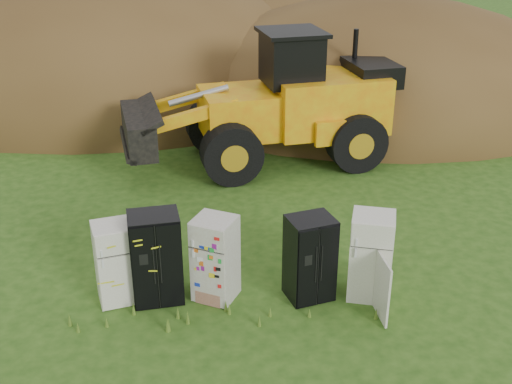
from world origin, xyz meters
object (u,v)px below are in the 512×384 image
fridge_black_side (156,257)px  fridge_open_door (371,256)px  wheel_loader (258,100)px  fridge_leftmost (115,263)px  fridge_sticker (215,258)px  fridge_black_right (310,258)px

fridge_black_side → fridge_open_door: (4.07, 0.00, -0.03)m
wheel_loader → fridge_leftmost: bearing=-126.0°
fridge_leftmost → fridge_open_door: (4.84, 0.01, 0.06)m
fridge_black_side → fridge_sticker: size_ratio=1.07×
fridge_leftmost → fridge_sticker: bearing=-16.6°
fridge_black_side → fridge_leftmost: bearing=169.7°
wheel_loader → fridge_black_side: bearing=-120.3°
fridge_sticker → fridge_open_door: fridge_open_door is taller
fridge_open_door → wheel_loader: wheel_loader is taller
fridge_black_right → fridge_open_door: bearing=-19.0°
fridge_open_door → wheel_loader: bearing=118.9°
fridge_black_right → wheel_loader: size_ratio=0.22×
fridge_sticker → fridge_open_door: (2.95, -0.03, 0.03)m
fridge_leftmost → wheel_loader: 7.56m
fridge_black_right → fridge_open_door: size_ratio=0.97×
fridge_black_right → fridge_black_side: bearing=160.9°
fridge_black_right → wheel_loader: wheel_loader is taller
fridge_leftmost → wheel_loader: bearing=49.3°
fridge_open_door → wheel_loader: 7.23m
fridge_leftmost → fridge_sticker: (1.89, 0.04, 0.04)m
fridge_sticker → wheel_loader: size_ratio=0.22×
fridge_black_right → fridge_sticker: bearing=159.7°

